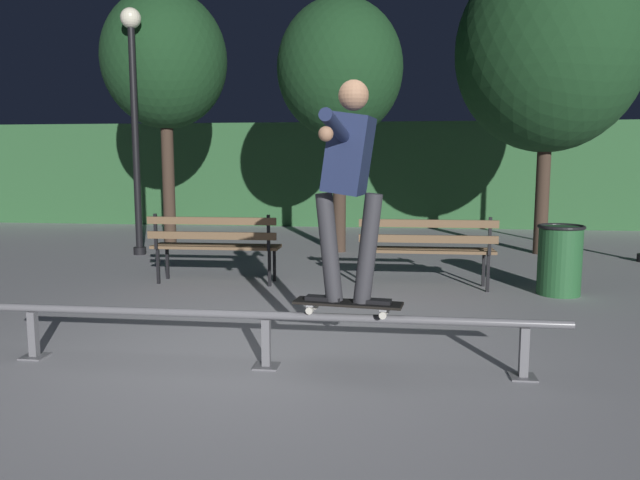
# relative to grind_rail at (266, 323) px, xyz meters

# --- Properties ---
(ground_plane) EXTENTS (90.00, 90.00, 0.00)m
(ground_plane) POSITION_rel_grind_rail_xyz_m (0.00, 0.20, -0.33)
(ground_plane) COLOR #99999E
(hedge_backdrop) EXTENTS (24.00, 1.20, 2.42)m
(hedge_backdrop) POSITION_rel_grind_rail_xyz_m (0.00, 10.24, 0.88)
(hedge_backdrop) COLOR #2D5B33
(hedge_backdrop) RESTS_ON ground
(grind_rail) EXTENTS (4.33, 0.18, 0.42)m
(grind_rail) POSITION_rel_grind_rail_xyz_m (0.00, 0.00, 0.00)
(grind_rail) COLOR slate
(grind_rail) RESTS_ON ground
(skateboard) EXTENTS (0.80, 0.30, 0.09)m
(skateboard) POSITION_rel_grind_rail_xyz_m (0.60, -0.00, 0.17)
(skateboard) COLOR black
(skateboard) RESTS_ON grind_rail
(skateboarder) EXTENTS (0.63, 1.40, 1.56)m
(skateboarder) POSITION_rel_grind_rail_xyz_m (0.61, -0.00, 1.10)
(skateboarder) COLOR black
(skateboarder) RESTS_ON skateboard
(park_bench_leftmost) EXTENTS (1.60, 0.43, 0.88)m
(park_bench_leftmost) POSITION_rel_grind_rail_xyz_m (-1.28, 2.92, 0.21)
(park_bench_leftmost) COLOR black
(park_bench_leftmost) RESTS_ON ground
(park_bench_left_center) EXTENTS (1.60, 0.43, 0.88)m
(park_bench_left_center) POSITION_rel_grind_rail_xyz_m (1.31, 2.92, 0.21)
(park_bench_left_center) COLOR black
(park_bench_left_center) RESTS_ON ground
(tree_far_right) EXTENTS (2.94, 2.94, 4.89)m
(tree_far_right) POSITION_rel_grind_rail_xyz_m (3.33, 5.98, 2.94)
(tree_far_right) COLOR #3D2D23
(tree_far_right) RESTS_ON ground
(tree_far_left) EXTENTS (2.21, 2.21, 4.53)m
(tree_far_left) POSITION_rel_grind_rail_xyz_m (-3.18, 6.36, 2.96)
(tree_far_left) COLOR #3D2D23
(tree_far_left) RESTS_ON ground
(tree_behind_benches) EXTENTS (2.05, 2.05, 4.15)m
(tree_behind_benches) POSITION_rel_grind_rail_xyz_m (0.01, 5.80, 2.67)
(tree_behind_benches) COLOR #3D2D23
(tree_behind_benches) RESTS_ON ground
(lamp_post_left) EXTENTS (0.32, 0.32, 3.90)m
(lamp_post_left) POSITION_rel_grind_rail_xyz_m (-3.21, 5.10, 2.15)
(lamp_post_left) COLOR black
(lamp_post_left) RESTS_ON ground
(trash_can) EXTENTS (0.52, 0.52, 0.80)m
(trash_can) POSITION_rel_grind_rail_xyz_m (2.81, 2.82, 0.08)
(trash_can) COLOR #23562D
(trash_can) RESTS_ON ground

